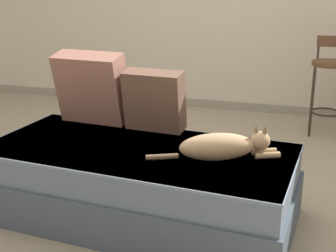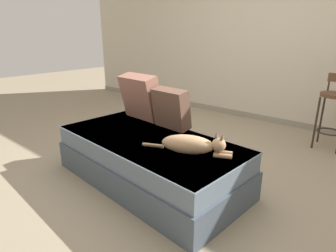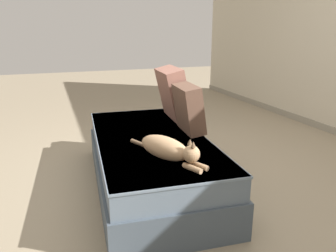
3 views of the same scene
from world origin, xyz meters
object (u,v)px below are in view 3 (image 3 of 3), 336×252
(throw_pillow_middle, at_px, (189,108))
(cat, at_px, (167,149))
(couch, at_px, (151,161))
(throw_pillow_corner, at_px, (173,93))

(throw_pillow_middle, relative_size, cat, 0.57)
(throw_pillow_middle, bearing_deg, couch, -86.96)
(cat, bearing_deg, couch, 176.33)
(couch, bearing_deg, cat, -3.67)
(throw_pillow_corner, distance_m, cat, 1.08)
(throw_pillow_corner, bearing_deg, couch, -38.80)
(couch, distance_m, throw_pillow_middle, 0.54)
(cat, bearing_deg, throw_pillow_corner, 157.06)
(cat, bearing_deg, throw_pillow_middle, 144.12)
(couch, bearing_deg, throw_pillow_middle, 93.04)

